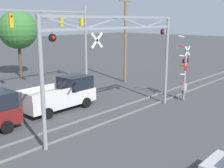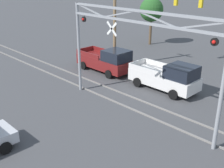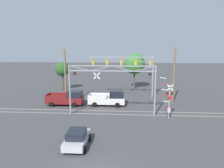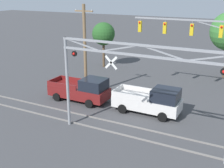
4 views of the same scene
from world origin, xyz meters
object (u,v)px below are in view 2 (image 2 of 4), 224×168
pickup_truck_lead (167,77)px  pickup_truck_following (107,61)px  utility_pole_left (115,21)px  background_tree_beyond_span (151,10)px  crossing_gantry (136,42)px

pickup_truck_lead → pickup_truck_following: 6.30m
pickup_truck_lead → pickup_truck_following: (-6.29, -0.31, 0.00)m
utility_pole_left → background_tree_beyond_span: (-3.36, 9.59, -0.10)m
utility_pole_left → background_tree_beyond_span: bearing=109.3°
utility_pole_left → pickup_truck_lead: bearing=-10.2°
pickup_truck_lead → background_tree_beyond_span: (-10.22, 10.82, 3.15)m
pickup_truck_following → utility_pole_left: 3.64m
background_tree_beyond_span → utility_pole_left: bearing=-70.7°
pickup_truck_following → crossing_gantry: bearing=-31.5°
pickup_truck_following → background_tree_beyond_span: size_ratio=0.96×
crossing_gantry → pickup_truck_following: bearing=148.5°
pickup_truck_lead → background_tree_beyond_span: 15.21m
pickup_truck_following → background_tree_beyond_span: 12.22m
background_tree_beyond_span → pickup_truck_lead: bearing=-46.6°
utility_pole_left → background_tree_beyond_span: 10.16m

